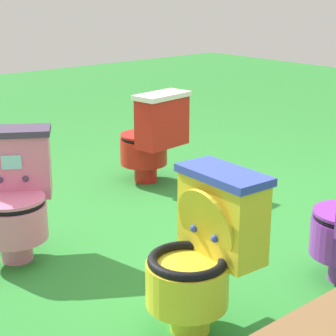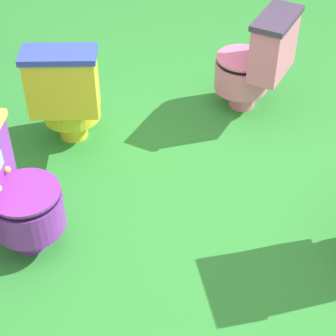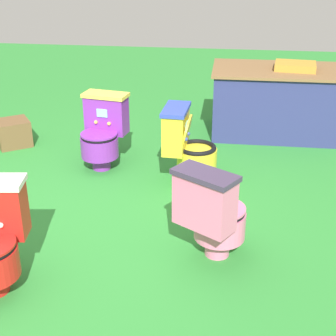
% 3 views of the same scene
% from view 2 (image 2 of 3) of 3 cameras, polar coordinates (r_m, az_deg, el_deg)
% --- Properties ---
extents(ground, '(14.00, 14.00, 0.00)m').
position_cam_2_polar(ground, '(3.28, 4.67, -5.59)').
color(ground, '#2D8433').
extents(toilet_purple, '(0.48, 0.56, 0.73)m').
position_cam_2_polar(toilet_purple, '(3.03, -15.47, -2.25)').
color(toilet_purple, purple).
rests_on(toilet_purple, ground).
extents(toilet_yellow, '(0.51, 0.45, 0.73)m').
position_cam_2_polar(toilet_yellow, '(3.66, -9.85, 7.14)').
color(toilet_yellow, yellow).
rests_on(toilet_yellow, ground).
extents(toilet_pink, '(0.60, 0.63, 0.73)m').
position_cam_2_polar(toilet_pink, '(3.99, 8.56, 10.24)').
color(toilet_pink, pink).
rests_on(toilet_pink, ground).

